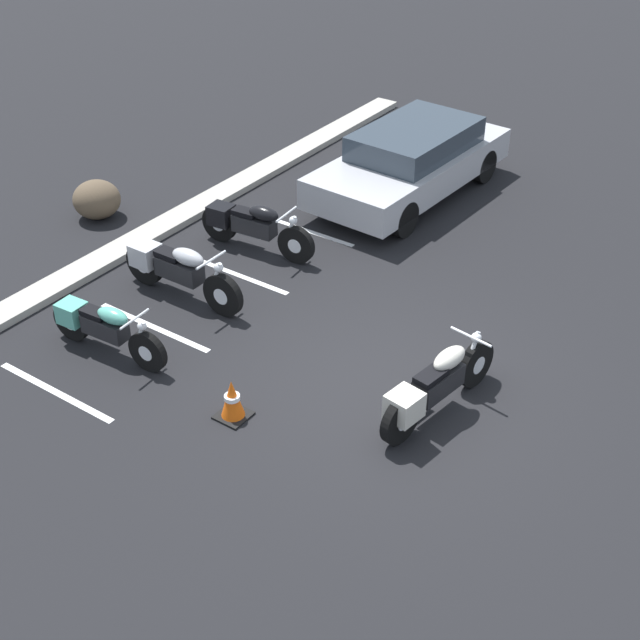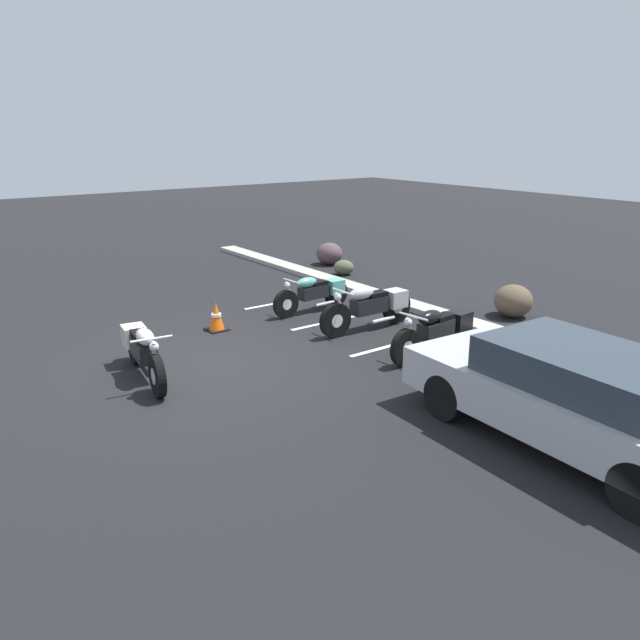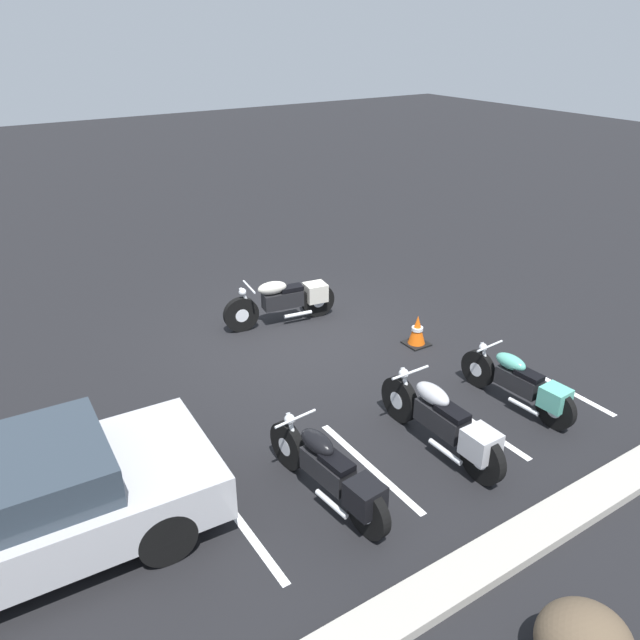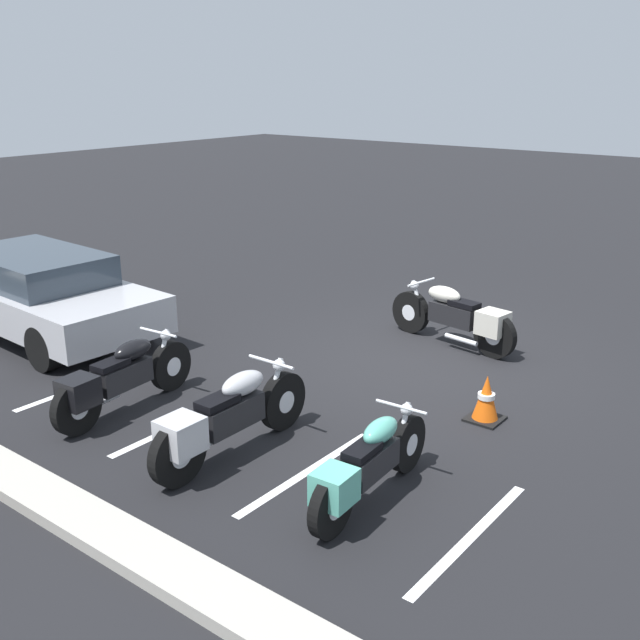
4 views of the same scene
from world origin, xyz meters
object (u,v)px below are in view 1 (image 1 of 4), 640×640
Objects in this scene: parked_bike_2 at (251,225)px; landscape_rock_2 at (97,199)px; parked_bike_0 at (102,327)px; traffic_cone at (232,400)px; parked_bike_1 at (176,269)px; car_silver at (411,160)px; motorcycle_cream_featured at (435,386)px.

landscape_rock_2 is (-0.65, 2.96, -0.11)m from parked_bike_2.
parked_bike_0 is 2.36m from traffic_cone.
parked_bike_1 is at bearing 55.40° from traffic_cone.
parked_bike_1 reaches higher than parked_bike_0.
parked_bike_1 is (1.67, 0.16, 0.05)m from parked_bike_0.
parked_bike_0 is 0.93× the size of parked_bike_2.
parked_bike_1 is at bearing -95.57° from parked_bike_2.
car_silver is at bearing -45.71° from landscape_rock_2.
parked_bike_2 is (1.78, -0.01, -0.02)m from parked_bike_1.
car_silver is at bearing 78.54° from parked_bike_0.
motorcycle_cream_featured is 6.38m from car_silver.
parked_bike_0 is at bearing -132.09° from landscape_rock_2.
traffic_cone is at bearing -59.75° from parked_bike_2.
motorcycle_cream_featured is 4.62m from parked_bike_0.
car_silver is (5.35, 3.46, 0.22)m from motorcycle_cream_featured.
parked_bike_0 is 4.19m from landscape_rock_2.
landscape_rock_2 is at bearing 62.27° from traffic_cone.
parked_bike_0 is at bearing -84.79° from parked_bike_1.
motorcycle_cream_featured reaches higher than parked_bike_2.
traffic_cone is at bearing -5.12° from parked_bike_0.
parked_bike_2 is 3.83× the size of traffic_cone.
parked_bike_0 is 0.89× the size of parked_bike_1.
parked_bike_1 is 1.05× the size of parked_bike_2.
motorcycle_cream_featured is at bearing -100.55° from landscape_rock_2.
motorcycle_cream_featured is 4.99m from parked_bike_2.
parked_bike_0 is at bearing -92.75° from parked_bike_2.
parked_bike_0 reaches higher than landscape_rock_2.
motorcycle_cream_featured is at bearing -54.26° from traffic_cone.
parked_bike_0 is 3.56× the size of traffic_cone.
landscape_rock_2 is at bearing 134.39° from parked_bike_0.
motorcycle_cream_featured reaches higher than parked_bike_0.
parked_bike_1 is 2.70× the size of landscape_rock_2.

